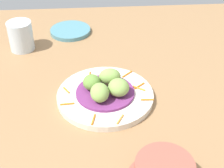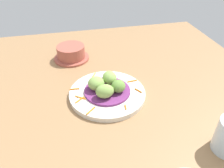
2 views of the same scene
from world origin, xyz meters
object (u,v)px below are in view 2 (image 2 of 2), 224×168
at_px(guac_scoop_right, 105,91).
at_px(terracotta_bowl, 71,53).
at_px(main_plate, 107,94).
at_px(guac_scoop_left, 109,78).
at_px(guac_scoop_back, 118,86).
at_px(guac_scoop_center, 96,83).

bearing_deg(guac_scoop_right, terracotta_bowl, -74.93).
xyz_separation_m(guac_scoop_right, terracotta_bowl, (0.08, -0.29, -0.02)).
xyz_separation_m(main_plate, guac_scoop_left, (-0.01, -0.03, 0.04)).
bearing_deg(main_plate, guac_scoop_right, 66.91).
bearing_deg(guac_scoop_back, terracotta_bowl, -65.70).
bearing_deg(guac_scoop_back, guac_scoop_left, -68.09).
bearing_deg(guac_scoop_left, main_plate, 66.91).
relative_size(main_plate, terracotta_bowl, 1.72).
xyz_separation_m(guac_scoop_back, terracotta_bowl, (0.12, -0.27, -0.02)).
bearing_deg(main_plate, guac_scoop_back, 156.91).
bearing_deg(guac_scoop_back, guac_scoop_center, -23.09).
relative_size(main_plate, guac_scoop_left, 4.49).
distance_m(guac_scoop_center, terracotta_bowl, 0.26).
bearing_deg(guac_scoop_left, terracotta_bowl, -65.24).
relative_size(guac_scoop_left, terracotta_bowl, 0.38).
height_order(main_plate, guac_scoop_center, guac_scoop_center).
bearing_deg(guac_scoop_left, guac_scoop_center, 21.91).
relative_size(guac_scoop_center, terracotta_bowl, 0.38).
bearing_deg(guac_scoop_back, guac_scoop_right, 21.91).
height_order(main_plate, guac_scoop_back, guac_scoop_back).
distance_m(guac_scoop_left, guac_scoop_right, 0.07).
distance_m(main_plate, guac_scoop_center, 0.05).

